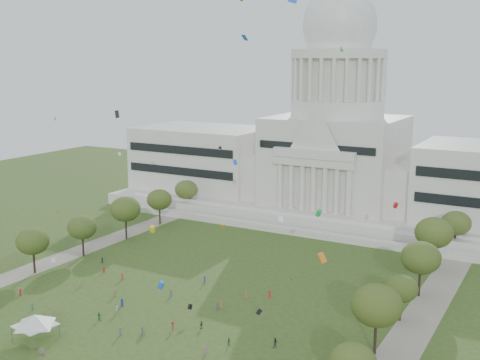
{
  "coord_description": "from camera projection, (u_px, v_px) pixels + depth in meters",
  "views": [
    {
      "loc": [
        72.83,
        -85.02,
        53.73
      ],
      "look_at": [
        0.0,
        45.0,
        24.0
      ],
      "focal_mm": 45.0,
      "sensor_mm": 36.0,
      "label": 1
    }
  ],
  "objects": [
    {
      "name": "row_tree_r_3",
      "position": [
        401.0,
        289.0,
        124.99
      ],
      "size": [
        7.01,
        7.01,
        9.98
      ],
      "color": "black",
      "rests_on": "ground"
    },
    {
      "name": "row_tree_l_6",
      "position": [
        186.0,
        190.0,
        215.26
      ],
      "size": [
        8.19,
        8.19,
        11.64
      ],
      "color": "black",
      "rests_on": "ground"
    },
    {
      "name": "row_tree_r_5",
      "position": [
        434.0,
        233.0,
        155.42
      ],
      "size": [
        9.82,
        9.82,
        13.96
      ],
      "color": "black",
      "rests_on": "ground"
    },
    {
      "name": "person_7",
      "position": [
        42.0,
        352.0,
        110.63
      ],
      "size": [
        0.81,
        0.8,
        1.81
      ],
      "primitive_type": "imported",
      "rotation": [
        0.0,
        0.0,
        3.9
      ],
      "color": "#994C8C",
      "rests_on": "ground"
    },
    {
      "name": "person_5",
      "position": [
        117.0,
        310.0,
        129.38
      ],
      "size": [
        1.41,
        1.95,
        1.96
      ],
      "primitive_type": "imported",
      "rotation": [
        0.0,
        0.0,
        2.0
      ],
      "color": "silver",
      "rests_on": "ground"
    },
    {
      "name": "distant_crowd",
      "position": [
        126.0,
        296.0,
        137.14
      ],
      "size": [
        59.17,
        40.25,
        1.95
      ],
      "color": "silver",
      "rests_on": "ground"
    },
    {
      "name": "row_tree_r_2",
      "position": [
        377.0,
        305.0,
        110.01
      ],
      "size": [
        9.55,
        9.55,
        13.58
      ],
      "color": "black",
      "rests_on": "ground"
    },
    {
      "name": "person_3",
      "position": [
        172.0,
        326.0,
        121.5
      ],
      "size": [
        1.28,
        1.37,
        1.92
      ],
      "primitive_type": "imported",
      "rotation": [
        0.0,
        0.0,
        5.4
      ],
      "color": "#B21E1E",
      "rests_on": "ground"
    },
    {
      "name": "person_4",
      "position": [
        201.0,
        325.0,
        122.35
      ],
      "size": [
        0.8,
        1.11,
        1.71
      ],
      "primitive_type": "imported",
      "rotation": [
        0.0,
        0.0,
        4.43
      ],
      "color": "#4C4C51",
      "rests_on": "ground"
    },
    {
      "name": "row_tree_r_6",
      "position": [
        456.0,
        223.0,
        169.86
      ],
      "size": [
        8.42,
        8.42,
        11.97
      ],
      "color": "black",
      "rests_on": "ground"
    },
    {
      "name": "capitol",
      "position": [
        335.0,
        151.0,
        210.98
      ],
      "size": [
        160.0,
        64.5,
        91.3
      ],
      "color": "silver",
      "rests_on": "ground"
    },
    {
      "name": "event_tent",
      "position": [
        35.0,
        320.0,
        117.07
      ],
      "size": [
        10.76,
        10.76,
        5.27
      ],
      "color": "#4C4C4C",
      "rests_on": "ground"
    },
    {
      "name": "person_10",
      "position": [
        229.0,
        341.0,
        115.19
      ],
      "size": [
        0.51,
        0.93,
        1.57
      ],
      "primitive_type": "imported",
      "rotation": [
        0.0,
        0.0,
        1.56
      ],
      "color": "#33723F",
      "rests_on": "ground"
    },
    {
      "name": "row_tree_l_2",
      "position": [
        33.0,
        241.0,
        152.88
      ],
      "size": [
        8.42,
        8.42,
        11.97
      ],
      "color": "black",
      "rests_on": "ground"
    },
    {
      "name": "row_tree_l_3",
      "position": [
        82.0,
        227.0,
        166.7
      ],
      "size": [
        8.12,
        8.12,
        11.55
      ],
      "color": "black",
      "rests_on": "ground"
    },
    {
      "name": "row_tree_l_5",
      "position": [
        159.0,
        200.0,
        198.93
      ],
      "size": [
        8.33,
        8.33,
        11.85
      ],
      "color": "black",
      "rests_on": "ground"
    },
    {
      "name": "person_8",
      "position": [
        99.0,
        316.0,
        126.3
      ],
      "size": [
        0.93,
        0.67,
        1.75
      ],
      "primitive_type": "imported",
      "rotation": [
        0.0,
        0.0,
        3.33
      ],
      "color": "#33723F",
      "rests_on": "ground"
    },
    {
      "name": "kite_swarm",
      "position": [
        163.0,
        180.0,
        120.97
      ],
      "size": [
        84.42,
        105.94,
        66.03
      ],
      "color": "green",
      "rests_on": "ground"
    },
    {
      "name": "row_tree_l_4",
      "position": [
        125.0,
        209.0,
        182.29
      ],
      "size": [
        9.29,
        9.29,
        13.21
      ],
      "color": "black",
      "rests_on": "ground"
    },
    {
      "name": "row_tree_r_4",
      "position": [
        421.0,
        258.0,
        137.7
      ],
      "size": [
        9.19,
        9.19,
        13.06
      ],
      "color": "black",
      "rests_on": "ground"
    },
    {
      "name": "person_2",
      "position": [
        276.0,
        343.0,
        114.32
      ],
      "size": [
        1.08,
        1.06,
        1.93
      ],
      "primitive_type": "imported",
      "rotation": [
        0.0,
        0.0,
        0.74
      ],
      "color": "#26262B",
      "rests_on": "ground"
    },
    {
      "name": "path_right",
      "position": [
        412.0,
        332.0,
        120.81
      ],
      "size": [
        8.0,
        160.0,
        0.04
      ],
      "primitive_type": "cube",
      "color": "gray",
      "rests_on": "ground"
    },
    {
      "name": "path_left",
      "position": [
        63.0,
        257.0,
        166.82
      ],
      "size": [
        8.0,
        160.0,
        0.04
      ],
      "primitive_type": "cube",
      "color": "gray",
      "rests_on": "ground"
    },
    {
      "name": "ground",
      "position": [
        128.0,
        339.0,
        118.15
      ],
      "size": [
        400.0,
        400.0,
        0.0
      ],
      "primitive_type": "plane",
      "color": "#344A1C",
      "rests_on": "ground"
    }
  ]
}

